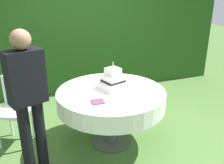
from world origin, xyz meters
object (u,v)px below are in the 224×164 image
object	(u,v)px
serving_plate_far	(149,94)
garden_chair	(16,104)
serving_plate_left	(127,109)
serving_plate_near	(124,79)
standing_person	(28,96)
wedding_cake	(113,81)
napkin_stack	(98,102)
cake_table	(111,99)

from	to	relation	value
serving_plate_far	garden_chair	bearing A→B (deg)	155.15
serving_plate_left	serving_plate_far	bearing A→B (deg)	36.08
serving_plate_far	garden_chair	world-z (taller)	garden_chair
serving_plate_near	standing_person	bearing A→B (deg)	-155.72
serving_plate_left	standing_person	xyz separation A→B (m)	(-0.96, 0.31, 0.17)
serving_plate_near	serving_plate_far	world-z (taller)	same
serving_plate_far	garden_chair	distance (m)	1.74
wedding_cake	garden_chair	bearing A→B (deg)	161.58
wedding_cake	serving_plate_far	bearing A→B (deg)	-42.40
serving_plate_near	napkin_stack	distance (m)	0.83
napkin_stack	standing_person	world-z (taller)	standing_person
serving_plate_near	standing_person	distance (m)	1.43
garden_chair	napkin_stack	bearing A→B (deg)	-39.01
garden_chair	wedding_cake	bearing A→B (deg)	-18.42
serving_plate_far	serving_plate_near	bearing A→B (deg)	98.45
cake_table	serving_plate_left	distance (m)	0.57
serving_plate_far	standing_person	distance (m)	1.39
garden_chair	standing_person	xyz separation A→B (m)	(0.19, -0.71, 0.39)
serving_plate_near	serving_plate_left	world-z (taller)	same
wedding_cake	garden_chair	xyz separation A→B (m)	(-1.22, 0.40, -0.31)
wedding_cake	garden_chair	world-z (taller)	wedding_cake
wedding_cake	serving_plate_far	distance (m)	0.48
cake_table	garden_chair	world-z (taller)	garden_chair
serving_plate_far	garden_chair	xyz separation A→B (m)	(-1.57, 0.73, -0.22)
serving_plate_near	napkin_stack	xyz separation A→B (m)	(-0.56, -0.61, -0.00)
serving_plate_left	napkin_stack	xyz separation A→B (m)	(-0.24, 0.29, -0.00)
cake_table	wedding_cake	world-z (taller)	wedding_cake
cake_table	serving_plate_left	world-z (taller)	serving_plate_left
cake_table	garden_chair	bearing A→B (deg)	158.19
standing_person	napkin_stack	bearing A→B (deg)	-2.04
cake_table	standing_person	size ratio (longest dim) A/B	0.86
serving_plate_far	standing_person	world-z (taller)	standing_person
serving_plate_far	serving_plate_left	bearing A→B (deg)	-143.92
serving_plate_near	garden_chair	world-z (taller)	garden_chair
cake_table	serving_plate_far	size ratio (longest dim) A/B	11.30
serving_plate_near	wedding_cake	bearing A→B (deg)	-134.03
wedding_cake	napkin_stack	world-z (taller)	wedding_cake
serving_plate_left	standing_person	bearing A→B (deg)	162.05
napkin_stack	garden_chair	xyz separation A→B (m)	(-0.91, 0.74, -0.22)
serving_plate_far	wedding_cake	bearing A→B (deg)	137.60
wedding_cake	serving_plate_left	bearing A→B (deg)	-95.73
napkin_stack	serving_plate_near	bearing A→B (deg)	47.12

